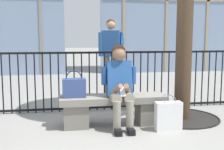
{
  "coord_description": "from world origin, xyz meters",
  "views": [
    {
      "loc": [
        -0.73,
        -4.2,
        1.33
      ],
      "look_at": [
        0.0,
        0.1,
        0.75
      ],
      "focal_mm": 46.52,
      "sensor_mm": 36.0,
      "label": 1
    }
  ],
  "objects_px": {
    "stone_bench": "(113,107)",
    "bystander_at_railing": "(111,52)",
    "seated_person_with_phone": "(120,84)",
    "shopping_bag": "(168,116)",
    "handbag_on_bench": "(74,87)"
  },
  "relations": [
    {
      "from": "stone_bench",
      "to": "shopping_bag",
      "type": "bearing_deg",
      "value": -28.16
    },
    {
      "from": "stone_bench",
      "to": "shopping_bag",
      "type": "height_order",
      "value": "shopping_bag"
    },
    {
      "from": "handbag_on_bench",
      "to": "shopping_bag",
      "type": "bearing_deg",
      "value": -16.21
    },
    {
      "from": "seated_person_with_phone",
      "to": "shopping_bag",
      "type": "xyz_separation_m",
      "value": [
        0.65,
        -0.26,
        -0.44
      ]
    },
    {
      "from": "stone_bench",
      "to": "seated_person_with_phone",
      "type": "distance_m",
      "value": 0.41
    },
    {
      "from": "seated_person_with_phone",
      "to": "shopping_bag",
      "type": "relative_size",
      "value": 2.32
    },
    {
      "from": "bystander_at_railing",
      "to": "seated_person_with_phone",
      "type": "bearing_deg",
      "value": -96.11
    },
    {
      "from": "seated_person_with_phone",
      "to": "handbag_on_bench",
      "type": "xyz_separation_m",
      "value": [
        -0.66,
        0.12,
        -0.06
      ]
    },
    {
      "from": "stone_bench",
      "to": "bystander_at_railing",
      "type": "relative_size",
      "value": 0.94
    },
    {
      "from": "stone_bench",
      "to": "seated_person_with_phone",
      "type": "relative_size",
      "value": 1.32
    },
    {
      "from": "shopping_bag",
      "to": "bystander_at_railing",
      "type": "bearing_deg",
      "value": 99.47
    },
    {
      "from": "stone_bench",
      "to": "bystander_at_railing",
      "type": "distance_m",
      "value": 2.24
    },
    {
      "from": "handbag_on_bench",
      "to": "stone_bench",
      "type": "bearing_deg",
      "value": 0.99
    },
    {
      "from": "seated_person_with_phone",
      "to": "shopping_bag",
      "type": "bearing_deg",
      "value": -21.92
    },
    {
      "from": "seated_person_with_phone",
      "to": "bystander_at_railing",
      "type": "height_order",
      "value": "bystander_at_railing"
    }
  ]
}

